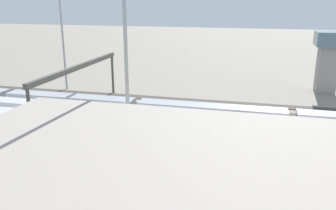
{
  "coord_description": "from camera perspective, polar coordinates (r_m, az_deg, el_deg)",
  "views": [
    {
      "loc": [
        -15.77,
        54.77,
        19.73
      ],
      "look_at": [
        -1.86,
        -0.6,
        2.5
      ],
      "focal_mm": 37.78,
      "sensor_mm": 36.0,
      "label": 1
    }
  ],
  "objects": [
    {
      "name": "signal_gantry",
      "position": [
        63.49,
        -14.16,
        5.23
      ],
      "size": [
        0.7,
        30.0,
        8.8
      ],
      "color": "#4C4742",
      "rests_on": "ground_plane"
    },
    {
      "name": "track_bed_0",
      "position": [
        71.84,
        0.88,
        0.9
      ],
      "size": [
        140.0,
        2.8,
        0.12
      ],
      "primitive_type": "cube",
      "color": "#3D3833",
      "rests_on": "ground_plane"
    },
    {
      "name": "track_bed_1",
      "position": [
        67.18,
        -0.1,
        -0.23
      ],
      "size": [
        140.0,
        2.8,
        0.12
      ],
      "primitive_type": "cube",
      "color": "#3D3833",
      "rests_on": "ground_plane"
    },
    {
      "name": "control_tower",
      "position": [
        83.95,
        24.43,
        7.03
      ],
      "size": [
        6.0,
        6.0,
        13.07
      ],
      "color": "gray",
      "rests_on": "ground_plane"
    },
    {
      "name": "track_bed_3",
      "position": [
        58.04,
        -2.53,
        -3.04
      ],
      "size": [
        140.0,
        2.8,
        0.12
      ],
      "primitive_type": "cube",
      "color": "#4C443D",
      "rests_on": "ground_plane"
    },
    {
      "name": "train_on_track_5",
      "position": [
        49.77,
        -9.86,
        -4.33
      ],
      "size": [
        119.8,
        3.06,
        3.8
      ],
      "color": "silver",
      "rests_on": "ground_plane"
    },
    {
      "name": "track_bed_4",
      "position": [
        53.58,
        -4.05,
        -4.79
      ],
      "size": [
        140.0,
        2.8,
        0.12
      ],
      "primitive_type": "cube",
      "color": "#4C443D",
      "rests_on": "ground_plane"
    },
    {
      "name": "track_bed_5",
      "position": [
        49.22,
        -5.86,
        -6.86
      ],
      "size": [
        140.0,
        2.8,
        0.12
      ],
      "primitive_type": "cube",
      "color": "#3D3833",
      "rests_on": "ground_plane"
    },
    {
      "name": "track_bed_2",
      "position": [
        62.58,
        -1.22,
        -1.53
      ],
      "size": [
        140.0,
        2.8,
        0.12
      ],
      "primitive_type": "cube",
      "color": "#3D3833",
      "rests_on": "ground_plane"
    },
    {
      "name": "train_on_track_4",
      "position": [
        52.74,
        -3.64,
        -2.8
      ],
      "size": [
        114.8,
        3.0,
        4.4
      ],
      "color": "maroon",
      "rests_on": "ground_plane"
    },
    {
      "name": "ground_plane",
      "position": [
        60.32,
        -1.85,
        -2.31
      ],
      "size": [
        400.0,
        400.0,
        0.0
      ],
      "primitive_type": "plane",
      "color": "gray"
    },
    {
      "name": "train_on_track_3",
      "position": [
        58.62,
        -6.33,
        -0.85
      ],
      "size": [
        139.0,
        3.0,
        4.4
      ],
      "color": "maroon",
      "rests_on": "ground_plane"
    }
  ]
}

